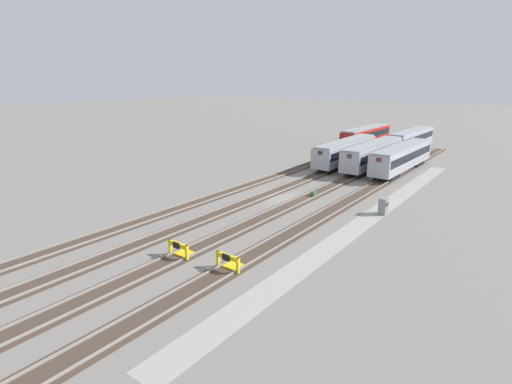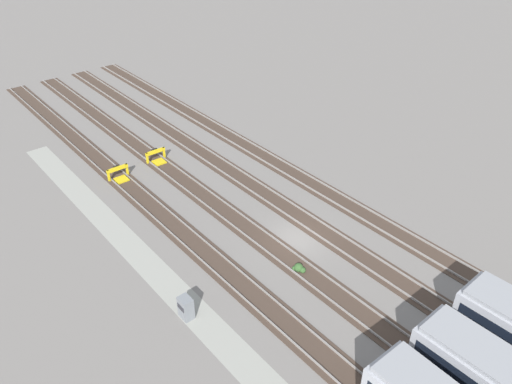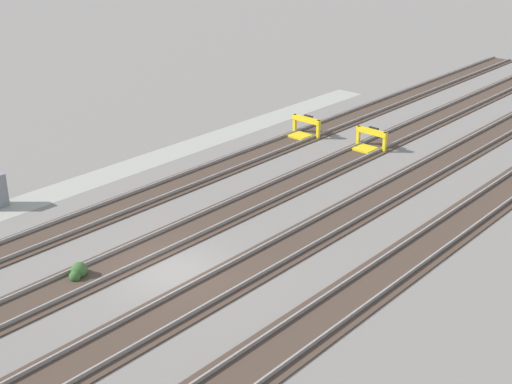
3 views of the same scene
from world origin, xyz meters
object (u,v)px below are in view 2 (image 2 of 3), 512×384
(bumper_stop_near_inner_track, at_px, (157,157))
(weed_clump, at_px, (299,268))
(electrical_cabinet, at_px, (186,308))
(bumper_stop_nearest_track, at_px, (119,174))

(bumper_stop_near_inner_track, relative_size, weed_clump, 2.18)
(electrical_cabinet, bearing_deg, bumper_stop_near_inner_track, 154.68)
(bumper_stop_nearest_track, height_order, electrical_cabinet, electrical_cabinet)
(electrical_cabinet, xyz_separation_m, weed_clump, (1.46, 8.37, -0.56))
(electrical_cabinet, relative_size, weed_clump, 1.74)
(bumper_stop_nearest_track, height_order, bumper_stop_near_inner_track, same)
(weed_clump, bearing_deg, electrical_cabinet, -99.90)
(electrical_cabinet, height_order, weed_clump, electrical_cabinet)
(bumper_stop_nearest_track, relative_size, bumper_stop_near_inner_track, 1.00)
(bumper_stop_near_inner_track, xyz_separation_m, electrical_cabinet, (18.22, -8.62, 0.29))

